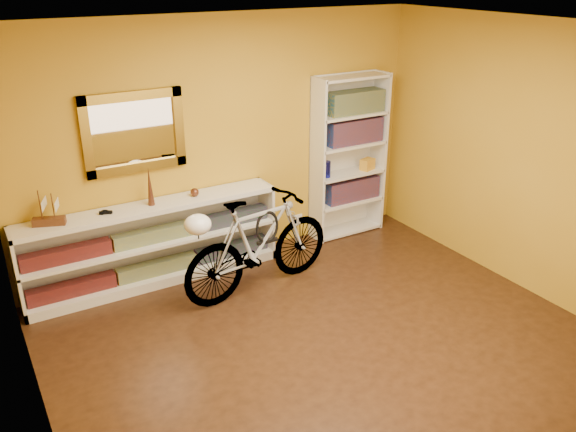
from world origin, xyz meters
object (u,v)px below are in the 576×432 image
console_unit (154,244)px  bookcase (349,157)px  bicycle (259,244)px  helmet (198,225)px

console_unit → bookcase: bookcase is taller
bookcase → bicycle: size_ratio=1.11×
bookcase → bicycle: bearing=-156.0°
console_unit → helmet: size_ratio=10.54×
console_unit → helmet: helmet is taller
bicycle → console_unit: bearing=44.5°
bookcase → helmet: (-2.20, -0.77, -0.06)m
bicycle → helmet: (-0.65, -0.08, 0.38)m
console_unit → bookcase: 2.46m
console_unit → bookcase: (2.40, 0.03, 0.52)m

